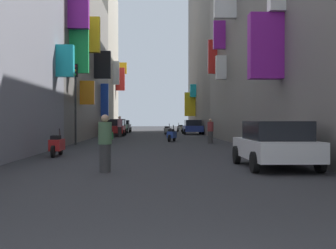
{
  "coord_description": "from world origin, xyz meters",
  "views": [
    {
      "loc": [
        -0.08,
        -2.63,
        1.47
      ],
      "look_at": [
        0.65,
        18.49,
        1.25
      ],
      "focal_mm": 46.88,
      "sensor_mm": 36.0,
      "label": 1
    }
  ],
  "objects": [
    {
      "name": "parked_car_red",
      "position": [
        -3.54,
        37.73,
        0.77
      ],
      "size": [
        1.84,
        3.95,
        1.47
      ],
      "color": "#B21E1E",
      "rests_on": "ground"
    },
    {
      "name": "building_left_mid_c",
      "position": [
        -7.99,
        52.96,
        9.1
      ],
      "size": [
        7.26,
        14.1,
        18.2
      ],
      "color": "#BCB29E",
      "rests_on": "ground"
    },
    {
      "name": "parked_car_blue",
      "position": [
        3.99,
        42.01,
        0.77
      ],
      "size": [
        1.98,
        4.25,
        1.47
      ],
      "color": "navy",
      "rests_on": "ground"
    },
    {
      "name": "scooter_silver",
      "position": [
        1.37,
        40.14,
        0.46
      ],
      "size": [
        0.73,
        1.79,
        1.13
      ],
      "color": "#ADADB2",
      "rests_on": "ground"
    },
    {
      "name": "pedestrian_crossing",
      "position": [
        3.54,
        24.79,
        0.77
      ],
      "size": [
        0.39,
        0.39,
        1.56
      ],
      "color": "#3A3A3A",
      "rests_on": "ground"
    },
    {
      "name": "scooter_green",
      "position": [
        -2.85,
        25.58,
        0.46
      ],
      "size": [
        0.55,
        1.84,
        1.13
      ],
      "color": "#287F3D",
      "rests_on": "ground"
    },
    {
      "name": "ground_plane",
      "position": [
        0.0,
        30.0,
        0.0
      ],
      "size": [
        140.0,
        140.0,
        0.0
      ],
      "primitive_type": "plane",
      "color": "#2D2D30"
    },
    {
      "name": "building_right_mid_b",
      "position": [
        7.99,
        27.75,
        6.9
      ],
      "size": [
        7.33,
        16.65,
        13.79
      ],
      "color": "slate",
      "rests_on": "ground"
    },
    {
      "name": "building_left_mid_b",
      "position": [
        -7.99,
        35.41,
        6.52
      ],
      "size": [
        7.38,
        20.97,
        13.05
      ],
      "color": "gray",
      "rests_on": "ground"
    },
    {
      "name": "pedestrian_near_left",
      "position": [
        -2.89,
        34.6,
        0.9
      ],
      "size": [
        0.51,
        0.51,
        1.79
      ],
      "color": "#282828",
      "rests_on": "ground"
    },
    {
      "name": "scooter_red",
      "position": [
        -3.96,
        15.22,
        0.46
      ],
      "size": [
        0.44,
        1.91,
        1.13
      ],
      "color": "red",
      "rests_on": "ground"
    },
    {
      "name": "parked_car_white",
      "position": [
        3.65,
        10.6,
        0.75
      ],
      "size": [
        2.02,
        3.95,
        1.44
      ],
      "color": "white",
      "rests_on": "ground"
    },
    {
      "name": "parked_car_green",
      "position": [
        -3.78,
        43.94,
        0.81
      ],
      "size": [
        1.96,
        4.1,
        1.57
      ],
      "color": "#236638",
      "rests_on": "ground"
    },
    {
      "name": "pedestrian_near_right",
      "position": [
        -1.42,
        9.75,
        0.81
      ],
      "size": [
        0.48,
        0.48,
        1.63
      ],
      "color": "#3A3A3A",
      "rests_on": "ground"
    },
    {
      "name": "building_right_mid_c",
      "position": [
        8.0,
        48.04,
        9.85
      ],
      "size": [
        7.27,
        23.93,
        19.72
      ],
      "color": "slate",
      "rests_on": "ground"
    },
    {
      "name": "parked_car_grey",
      "position": [
        -3.66,
        49.35,
        0.76
      ],
      "size": [
        1.96,
        4.07,
        1.45
      ],
      "color": "slate",
      "rests_on": "ground"
    },
    {
      "name": "scooter_blue",
      "position": [
        1.21,
        27.18,
        0.46
      ],
      "size": [
        0.73,
        1.72,
        1.13
      ],
      "color": "#2D4CAD",
      "rests_on": "ground"
    },
    {
      "name": "scooter_white",
      "position": [
        3.27,
        51.2,
        0.46
      ],
      "size": [
        0.86,
        1.86,
        1.13
      ],
      "color": "silver",
      "rests_on": "ground"
    },
    {
      "name": "traffic_light_near_corner",
      "position": [
        -4.62,
        23.23,
        3.2
      ],
      "size": [
        0.26,
        0.34,
        4.74
      ],
      "color": "#2D2D2D",
      "rests_on": "ground"
    }
  ]
}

